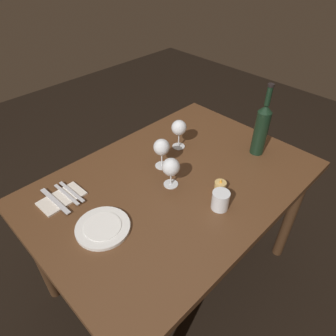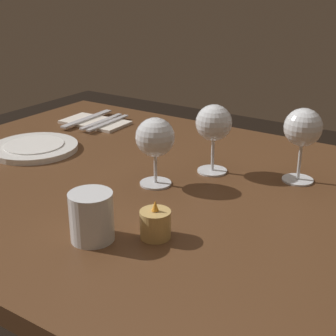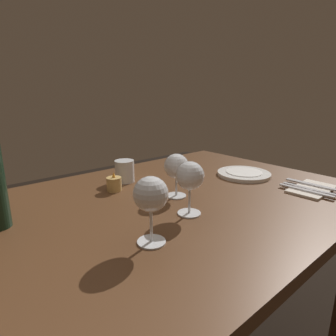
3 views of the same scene
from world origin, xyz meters
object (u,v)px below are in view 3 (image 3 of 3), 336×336
object	(u,v)px
wine_glass_centre	(176,167)
fork_outer	(306,190)
fork_inner	(309,189)
wine_glass_left	(190,177)
folded_napkin	(312,189)
dinner_plate	(243,173)
wine_glass_right	(151,196)
votive_candle	(114,184)
water_tumbler	(125,172)
table_knife	(316,185)

from	to	relation	value
wine_glass_centre	fork_outer	xyz separation A→B (m)	(0.35, -0.27, -0.09)
wine_glass_centre	fork_inner	size ratio (longest dim) A/B	0.79
wine_glass_left	folded_napkin	bearing A→B (deg)	-16.65
wine_glass_left	fork_inner	size ratio (longest dim) A/B	0.84
wine_glass_centre	dinner_plate	size ratio (longest dim) A/B	0.67
wine_glass_left	wine_glass_right	bearing A→B (deg)	-162.59
wine_glass_left	folded_napkin	size ratio (longest dim) A/B	0.78
fork_inner	wine_glass_centre	bearing A→B (deg)	144.76
votive_candle	fork_outer	xyz separation A→B (m)	(0.48, -0.45, -0.01)
water_tumbler	table_knife	size ratio (longest dim) A/B	0.39
wine_glass_centre	water_tumbler	xyz separation A→B (m)	(-0.04, 0.24, -0.06)
fork_outer	table_knife	bearing A→B (deg)	0.00
wine_glass_right	folded_napkin	world-z (taller)	wine_glass_right
wine_glass_left	folded_napkin	distance (m)	0.50
wine_glass_centre	fork_inner	bearing A→B (deg)	-35.24
wine_glass_right	wine_glass_centre	size ratio (longest dim) A/B	1.10
dinner_plate	fork_outer	size ratio (longest dim) A/B	1.18
votive_candle	fork_inner	world-z (taller)	votive_candle
wine_glass_right	table_knife	world-z (taller)	wine_glass_right
wine_glass_centre	votive_candle	size ratio (longest dim) A/B	2.13
fork_inner	folded_napkin	bearing A→B (deg)	0.00
wine_glass_centre	votive_candle	bearing A→B (deg)	124.83
votive_candle	fork_inner	xyz separation A→B (m)	(0.50, -0.45, -0.01)
folded_napkin	wine_glass_right	bearing A→B (deg)	172.53
dinner_plate	folded_napkin	world-z (taller)	dinner_plate
wine_glass_left	table_knife	world-z (taller)	wine_glass_left
table_knife	water_tumbler	bearing A→B (deg)	132.95
dinner_plate	table_knife	xyz separation A→B (m)	(0.06, -0.26, 0.00)
wine_glass_left	dinner_plate	world-z (taller)	wine_glass_left
wine_glass_left	table_knife	distance (m)	0.52
fork_inner	fork_outer	bearing A→B (deg)	180.00
folded_napkin	wine_glass_left	bearing A→B (deg)	163.35
fork_outer	folded_napkin	bearing A→B (deg)	0.00
votive_candle	wine_glass_centre	bearing A→B (deg)	-55.17
water_tumbler	dinner_plate	bearing A→B (deg)	-30.61
wine_glass_left	table_knife	xyz separation A→B (m)	(0.50, -0.14, -0.10)
wine_glass_right	fork_outer	world-z (taller)	wine_glass_right
votive_candle	folded_napkin	bearing A→B (deg)	-40.29
wine_glass_centre	folded_napkin	xyz separation A→B (m)	(0.40, -0.27, -0.10)
wine_glass_centre	table_knife	world-z (taller)	wine_glass_centre
fork_inner	fork_outer	size ratio (longest dim) A/B	1.00
fork_outer	dinner_plate	bearing A→B (deg)	85.82
fork_outer	table_knife	world-z (taller)	same
votive_candle	dinner_plate	distance (m)	0.53
dinner_plate	fork_outer	bearing A→B (deg)	-94.18
votive_candle	dinner_plate	xyz separation A→B (m)	(0.50, -0.18, -0.02)
folded_napkin	wine_glass_centre	bearing A→B (deg)	146.48
water_tumbler	table_knife	world-z (taller)	water_tumbler
water_tumbler	folded_napkin	bearing A→B (deg)	-48.92
water_tumbler	fork_inner	xyz separation A→B (m)	(0.42, -0.51, -0.03)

